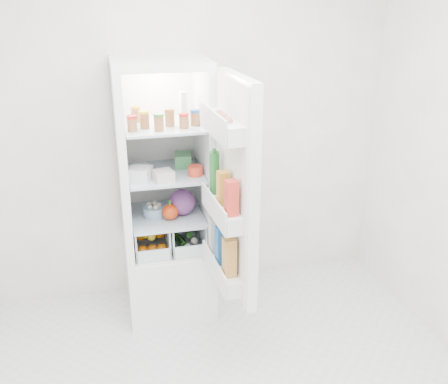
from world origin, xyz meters
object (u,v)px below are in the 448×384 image
object	(u,v)px
fridge_door	(232,195)
mushroom_bowl	(154,212)
red_cabbage	(182,202)
refrigerator	(166,221)

from	to	relation	value
fridge_door	mushroom_bowl	bearing A→B (deg)	32.51
red_cabbage	mushroom_bowl	distance (m)	0.20
fridge_door	red_cabbage	bearing A→B (deg)	17.72
fridge_door	refrigerator	bearing A→B (deg)	23.28
refrigerator	fridge_door	size ratio (longest dim) A/B	1.38
refrigerator	fridge_door	bearing A→B (deg)	-63.51
refrigerator	mushroom_bowl	size ratio (longest dim) A/B	12.13
refrigerator	red_cabbage	size ratio (longest dim) A/B	10.06
mushroom_bowl	fridge_door	distance (m)	0.76
refrigerator	mushroom_bowl	xyz separation A→B (m)	(-0.09, -0.07, 0.12)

